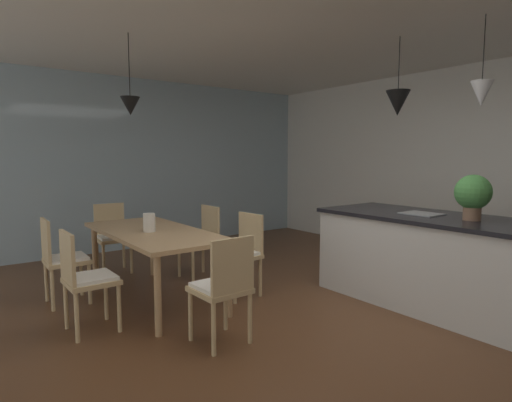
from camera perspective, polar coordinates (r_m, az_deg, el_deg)
The scene contains 16 objects.
ground_plane at distance 3.86m, azimuth 7.86°, elevation -16.86°, with size 10.00×8.40×0.04m, color brown.
wall_back_kitchen at distance 6.30m, azimuth 29.71°, elevation 4.09°, with size 10.00×0.12×2.70m, color white.
window_wall_left_glazing at distance 7.04m, azimuth -15.97°, elevation 4.78°, with size 0.06×8.40×2.70m, color #9EB7C6.
dining_table at distance 4.46m, azimuth -13.64°, elevation -4.73°, with size 1.90×0.86×0.72m.
chair_near_right at distance 3.86m, azimuth -22.09°, elevation -9.50°, with size 0.40×0.40×0.87m.
chair_near_left at distance 4.67m, azimuth -24.81°, elevation -6.94°, with size 0.41×0.41×0.87m.
chair_kitchen_end at distance 3.37m, azimuth -4.44°, elevation -11.33°, with size 0.41×0.41×0.87m.
chair_far_left at distance 5.22m, azimuth -7.37°, elevation -5.08°, with size 0.41×0.41×0.87m.
chair_window_end at distance 5.72m, azimuth -18.82°, elevation -4.39°, with size 0.43×0.43×0.87m.
chair_far_right at distance 4.51m, azimuth -1.99°, elevation -6.81°, with size 0.43×0.43×0.87m.
kitchen_island at distance 4.58m, azimuth 22.33°, elevation -7.23°, with size 2.18×0.98×0.91m.
pendant_over_table at distance 4.54m, azimuth -16.61°, elevation 12.21°, with size 0.20×0.20×0.81m.
pendant_over_island_main at distance 4.73m, azimuth 18.59°, elevation 12.43°, with size 0.25×0.25×0.80m.
pendant_over_island_aux at distance 4.31m, azimuth 28.16°, elevation 12.68°, with size 0.19×0.19×0.78m.
potted_plant_on_island at distance 4.30m, azimuth 27.25°, elevation 0.87°, with size 0.32×0.32×0.42m.
vase_on_dining_table at distance 4.37m, azimuth -14.22°, elevation -2.85°, with size 0.12×0.12×0.19m.
Camera 1 is at (2.51, -2.52, 1.48)m, focal length 29.63 mm.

